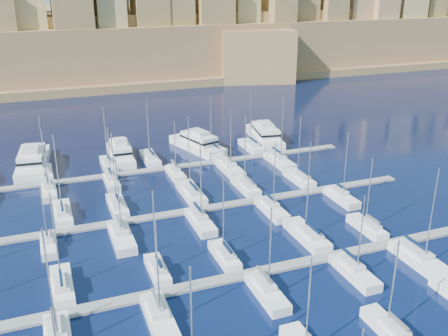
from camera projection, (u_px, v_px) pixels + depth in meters
name	position (u px, v px, depth m)	size (l,w,h in m)	color
ground	(215.00, 237.00, 79.16)	(600.00, 600.00, 0.00)	black
pontoon_mid_near	(245.00, 275.00, 68.61)	(84.00, 2.00, 0.40)	slate
pontoon_mid_far	(196.00, 210.00, 87.82)	(84.00, 2.00, 0.40)	slate
pontoon_far	(165.00, 168.00, 107.03)	(84.00, 2.00, 0.40)	slate
sailboat_4	(390.00, 330.00, 57.11)	(2.43, 8.11, 12.35)	white
sailboat_13	(62.00, 286.00, 65.25)	(2.71, 9.04, 14.06)	white
sailboat_14	(158.00, 270.00, 68.81)	(2.26, 7.54, 12.83)	white
sailboat_15	(225.00, 256.00, 72.33)	(2.41, 8.03, 13.19)	white
sailboat_16	(307.00, 235.00, 78.02)	(3.09, 10.30, 16.25)	white
sailboat_17	(367.00, 227.00, 80.63)	(2.47, 8.22, 12.67)	white
sailboat_20	(159.00, 318.00, 59.04)	(2.85, 9.50, 14.28)	white
sailboat_21	(267.00, 292.00, 64.01)	(2.66, 8.87, 13.20)	white
sailboat_22	(354.00, 272.00, 68.40)	(2.68, 8.92, 12.59)	white
sailboat_23	(421.00, 260.00, 71.10)	(3.23, 10.77, 15.34)	white
sailboat_25	(63.00, 213.00, 85.24)	(2.87, 9.58, 15.05)	white
sailboat_26	(117.00, 206.00, 88.14)	(2.75, 9.17, 14.38)	white
sailboat_27	(191.00, 193.00, 93.35)	(3.18, 10.59, 15.68)	white
sailboat_28	(246.00, 186.00, 96.31)	(2.73, 9.11, 15.20)	white
sailboat_29	(299.00, 178.00, 100.30)	(2.80, 9.35, 13.61)	white
sailboat_31	(48.00, 245.00, 75.34)	(2.23, 7.43, 10.97)	white
sailboat_32	(121.00, 236.00, 77.69)	(3.08, 10.26, 14.00)	white
sailboat_33	(200.00, 221.00, 82.46)	(2.79, 9.30, 14.85)	white
sailboat_34	(272.00, 209.00, 86.91)	(2.72, 9.06, 13.45)	white
sailboat_35	(341.00, 197.00, 91.76)	(2.63, 8.77, 13.56)	white
sailboat_37	(46.00, 173.00, 103.21)	(2.41, 8.04, 13.08)	white
sailboat_38	(108.00, 164.00, 107.77)	(2.65, 8.83, 13.77)	white
sailboat_39	(150.00, 158.00, 111.28)	(2.94, 9.80, 14.72)	white
sailboat_40	(212.00, 151.00, 116.16)	(2.95, 9.83, 13.55)	white
sailboat_41	(251.00, 146.00, 119.25)	(2.84, 9.45, 15.01)	white
sailboat_43	(49.00, 191.00, 94.36)	(2.61, 8.68, 13.40)	white
sailboat_44	(111.00, 182.00, 98.56)	(2.41, 8.03, 12.33)	white
sailboat_45	(175.00, 173.00, 102.79)	(2.47, 8.25, 12.21)	white
sailboat_46	(229.00, 168.00, 105.61)	(3.18, 10.59, 13.94)	white
sailboat_47	(279.00, 161.00, 109.66)	(3.10, 10.33, 15.58)	white
motor_yacht_a	(33.00, 160.00, 107.20)	(7.83, 19.91, 5.25)	white
motor_yacht_b	(120.00, 153.00, 111.75)	(5.29, 15.78, 5.25)	white
motor_yacht_c	(198.00, 143.00, 118.49)	(9.84, 17.77, 5.25)	white
motor_yacht_d	(265.00, 134.00, 124.98)	(8.59, 19.07, 5.25)	white
fortified_city	(89.00, 38.00, 209.42)	(460.00, 108.95, 59.52)	brown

